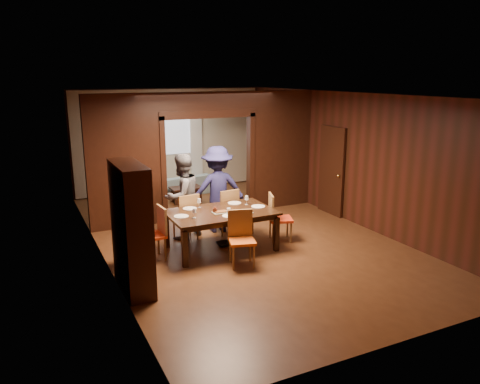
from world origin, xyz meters
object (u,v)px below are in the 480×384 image
person_grey (182,196)px  coffee_table (186,194)px  sofa (184,184)px  chair_far_l (185,216)px  chair_far_r (225,211)px  person_purple (131,218)px  chair_near (242,239)px  dining_table (221,230)px  chair_left (152,234)px  chair_right (281,217)px  hutch (131,228)px  person_navy (217,189)px

person_grey → coffee_table: size_ratio=2.19×
sofa → chair_far_l: 3.76m
chair_far_l → chair_far_r: size_ratio=1.00×
coffee_table → chair_far_r: 2.72m
person_purple → chair_near: bearing=43.3°
person_purple → dining_table: 1.78m
sofa → chair_left: size_ratio=1.92×
chair_right → hutch: (-3.18, -0.87, 0.52)m
coffee_table → chair_far_l: size_ratio=0.82×
person_navy → sofa: size_ratio=0.98×
person_navy → chair_far_r: 0.48m
chair_left → chair_far_l: 1.19m
chair_left → chair_far_l: (0.91, 0.77, 0.00)m
person_grey → chair_right: 2.04m
coffee_table → chair_far_r: chair_far_r is taller
person_grey → chair_far_l: size_ratio=1.81×
person_purple → person_navy: person_navy is taller
chair_near → chair_far_l: bearing=120.4°
dining_table → person_grey: bearing=114.7°
hutch → chair_right: bearing=15.4°
sofa → chair_far_r: (-0.31, -3.55, 0.21)m
chair_far_l → chair_near: bearing=98.6°
person_navy → chair_right: (0.90, -1.12, -0.43)m
dining_table → chair_right: size_ratio=2.05×
chair_right → chair_near: (-1.26, -0.81, 0.00)m
person_grey → hutch: size_ratio=0.88×
sofa → chair_far_r: 3.57m
person_grey → chair_far_r: person_grey is taller
chair_far_r → chair_near: (-0.45, -1.73, 0.00)m
person_grey → coffee_table: 2.86m
person_navy → person_purple: bearing=35.7°
chair_far_l → hutch: 2.38m
coffee_table → hutch: size_ratio=0.40×
person_grey → chair_far_l: (0.02, -0.11, -0.39)m
dining_table → sofa: bearing=80.0°
sofa → chair_far_r: chair_far_r is taller
person_navy → chair_right: person_navy is taller
person_purple → sofa: bearing=129.9°
person_purple → dining_table: bearing=71.1°
person_grey → chair_far_r: bearing=149.3°
chair_near → sofa: bearing=98.0°
person_navy → coffee_table: (0.16, 2.51, -0.72)m
person_purple → person_navy: (2.08, 1.10, 0.04)m
sofa → chair_right: bearing=89.1°
person_purple → chair_right: person_purple is taller
hutch → person_navy: bearing=41.1°
chair_right → chair_far_l: 1.93m
chair_right → chair_far_r: (-0.81, 0.92, 0.00)m
chair_left → chair_far_r: same height
dining_table → chair_far_l: chair_far_l is taller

